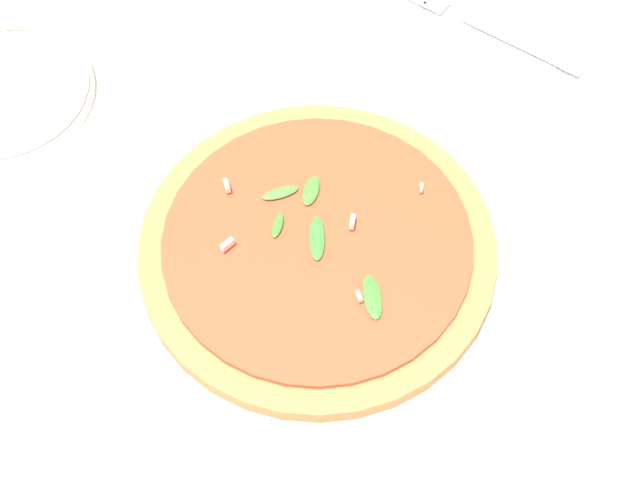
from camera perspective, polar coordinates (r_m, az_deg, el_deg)
name	(u,v)px	position (r m, az deg, el deg)	size (l,w,h in m)	color
ground_plane	(293,247)	(0.82, -1.75, -0.44)	(6.00, 6.00, 0.00)	silver
pizza_arugula_main	(320,248)	(0.80, 0.00, -0.49)	(0.34, 0.34, 0.05)	silver
napkin	(493,33)	(1.01, 11.00, 12.85)	(0.16, 0.10, 0.01)	silver
fork	(487,27)	(1.00, 10.62, 13.26)	(0.23, 0.02, 0.00)	silver
side_plate_white	(1,91)	(0.98, -19.77, 8.94)	(0.19, 0.19, 0.02)	silver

